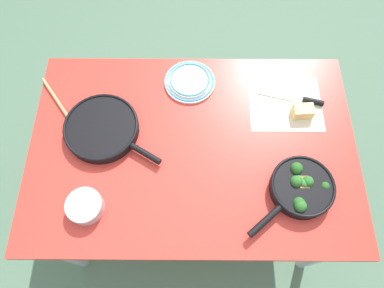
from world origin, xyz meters
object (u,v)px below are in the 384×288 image
at_px(wooden_spoon, 67,116).
at_px(prep_bowl_steel, 84,206).
at_px(cheese_block, 302,111).
at_px(dinner_plate_stack, 189,81).
at_px(skillet_broccoli, 300,188).
at_px(skillet_eggs, 101,128).
at_px(grater_knife, 299,99).

relative_size(wooden_spoon, prep_bowl_steel, 2.39).
distance_m(cheese_block, dinner_plate_stack, 0.49).
distance_m(skillet_broccoli, cheese_block, 0.33).
relative_size(skillet_eggs, wooden_spoon, 1.26).
bearing_deg(skillet_eggs, prep_bowl_steel, -63.09).
height_order(grater_knife, prep_bowl_steel, prep_bowl_steel).
xyz_separation_m(skillet_broccoli, dinner_plate_stack, (-0.41, 0.48, -0.02)).
distance_m(grater_knife, dinner_plate_stack, 0.47).
distance_m(skillet_broccoli, wooden_spoon, 0.96).
relative_size(grater_knife, prep_bowl_steel, 2.09).
bearing_deg(cheese_block, prep_bowl_steel, -154.52).
bearing_deg(grater_knife, prep_bowl_steel, 43.47).
distance_m(skillet_eggs, prep_bowl_steel, 0.32).
bearing_deg(grater_knife, wooden_spoon, 19.52).
relative_size(skillet_broccoli, dinner_plate_stack, 1.51).
xyz_separation_m(skillet_eggs, dinner_plate_stack, (0.35, 0.24, -0.01)).
bearing_deg(skillet_broccoli, wooden_spoon, -59.22).
xyz_separation_m(grater_knife, prep_bowl_steel, (-0.83, -0.47, 0.02)).
distance_m(grater_knife, cheese_block, 0.07).
height_order(dinner_plate_stack, prep_bowl_steel, prep_bowl_steel).
relative_size(wooden_spoon, dinner_plate_stack, 1.44).
bearing_deg(skillet_eggs, dinner_plate_stack, 65.61).
bearing_deg(cheese_block, grater_knife, 89.29).
xyz_separation_m(skillet_broccoli, skillet_eggs, (-0.76, 0.24, -0.01)).
relative_size(grater_knife, cheese_block, 3.28).
bearing_deg(wooden_spoon, grater_knife, 58.80).
height_order(grater_knife, cheese_block, cheese_block).
relative_size(dinner_plate_stack, prep_bowl_steel, 1.66).
height_order(skillet_eggs, wooden_spoon, skillet_eggs).
bearing_deg(skillet_broccoli, prep_bowl_steel, -35.42).
distance_m(skillet_eggs, cheese_block, 0.81).
bearing_deg(skillet_broccoli, dinner_plate_stack, -90.02).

